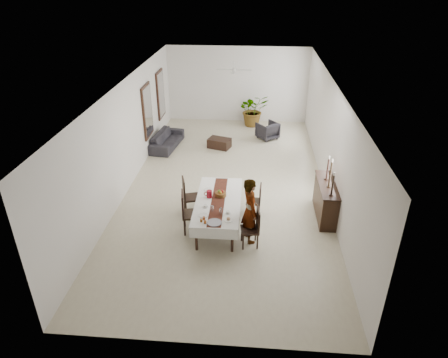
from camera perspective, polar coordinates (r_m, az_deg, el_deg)
floor at (r=12.52m, az=0.42°, el=-0.85°), size 6.00×12.00×0.00m
ceiling at (r=11.33m, az=0.48°, el=13.46°), size 6.00×12.00×0.02m
wall_back at (r=17.53m, az=1.93°, el=13.31°), size 6.00×0.02×3.20m
wall_front at (r=6.69m, az=-3.46°, el=-13.70°), size 6.00×0.02×3.20m
wall_left at (r=12.40m, az=-13.60°, el=6.20°), size 0.02×12.00×3.20m
wall_right at (r=12.01m, az=14.93°, el=5.31°), size 0.02×12.00×3.20m
dining_table_top at (r=10.29m, az=-0.84°, el=-3.25°), size 0.99×2.34×0.05m
table_leg_fl at (r=9.62m, az=-3.97°, el=-8.44°), size 0.07×0.07×0.68m
table_leg_fr at (r=9.55m, az=1.18°, el=-8.68°), size 0.07×0.07×0.68m
table_leg_bl at (r=11.47m, az=-2.49°, el=-1.86°), size 0.07×0.07×0.68m
table_leg_br at (r=11.41m, az=1.79°, el=-2.01°), size 0.07×0.07×0.68m
tablecloth_top at (r=10.28m, az=-0.85°, el=-3.12°), size 1.17×2.52×0.01m
tablecloth_drape_left at (r=10.41m, az=-3.97°, el=-3.65°), size 0.03×2.51×0.29m
tablecloth_drape_right at (r=10.32m, az=2.32°, el=-3.90°), size 0.03×2.51×0.29m
tablecloth_drape_near at (r=9.32m, az=-1.51°, el=-7.83°), size 1.15×0.02×0.29m
tablecloth_drape_far at (r=11.43m, az=-0.30°, el=-0.48°), size 1.15×0.02×0.29m
table_runner at (r=10.27m, az=-0.85°, el=-3.08°), size 0.36×2.44×0.00m
red_pitcher at (r=10.37m, az=-2.12°, el=-2.16°), size 0.15×0.15×0.19m
pitcher_handle at (r=10.38m, az=-2.57°, el=-2.14°), size 0.12×0.02×0.12m
wine_glass_near at (r=9.69m, az=-0.48°, el=-4.62°), size 0.07×0.07×0.17m
wine_glass_mid at (r=9.79m, az=-1.69°, el=-4.27°), size 0.07×0.07×0.17m
teacup_right at (r=9.75m, az=0.57°, el=-4.78°), size 0.09×0.09×0.06m
saucer_right at (r=9.76m, az=0.57°, el=-4.89°), size 0.15×0.15×0.01m
teacup_left at (r=10.00m, az=-2.69°, el=-3.88°), size 0.09×0.09×0.06m
saucer_left at (r=10.01m, az=-2.68°, el=-4.00°), size 0.15×0.15×0.01m
plate_near_right at (r=9.51m, az=0.63°, el=-5.84°), size 0.23×0.23×0.01m
bread_near_right at (r=9.50m, az=0.63°, el=-5.71°), size 0.09×0.09×0.09m
plate_near_left at (r=9.68m, az=-2.95°, el=-5.21°), size 0.23×0.23×0.01m
plate_far_left at (r=10.76m, az=-2.25°, el=-1.52°), size 0.23×0.23×0.01m
serving_tray at (r=9.41m, az=-1.39°, el=-6.24°), size 0.35×0.35×0.02m
jam_jar_a at (r=9.39m, az=-2.71°, el=-6.15°), size 0.06×0.06×0.07m
jam_jar_b at (r=9.45m, az=-3.26°, el=-5.93°), size 0.06×0.06×0.07m
jam_jar_c at (r=9.53m, az=-2.90°, el=-5.61°), size 0.06×0.06×0.07m
fruit_basket at (r=10.45m, az=-0.47°, el=-2.18°), size 0.29×0.29×0.10m
fruit_red at (r=10.43m, az=-0.30°, el=-1.79°), size 0.09×0.09×0.09m
fruit_green at (r=10.45m, az=-0.67°, el=-1.75°), size 0.08×0.08×0.08m
fruit_yellow at (r=10.38m, az=-0.49°, el=-1.97°), size 0.08×0.08×0.08m
chair_right_near_seat at (r=9.72m, az=3.70°, el=-7.27°), size 0.48×0.48×0.05m
chair_right_near_leg_fl at (r=9.74m, az=4.80°, el=-8.94°), size 0.05×0.05×0.42m
chair_right_near_leg_fr at (r=10.02m, az=4.53°, el=-7.75°), size 0.05×0.05×0.42m
chair_right_near_leg_bl at (r=9.70m, az=2.75°, el=-9.03°), size 0.05×0.05×0.42m
chair_right_near_leg_br at (r=9.98m, az=2.54°, el=-7.83°), size 0.05×0.05×0.42m
chair_right_near_back at (r=9.58m, az=4.90°, el=-5.81°), size 0.10×0.42×0.54m
chair_right_far_seat at (r=10.91m, az=4.23°, el=-3.22°), size 0.41×0.41×0.04m
chair_right_far_leg_fl at (r=10.88m, az=4.96°, el=-4.67°), size 0.04×0.04×0.38m
chair_right_far_leg_fr at (r=11.15m, az=5.07°, el=-3.80°), size 0.04×0.04×0.38m
chair_right_far_leg_bl at (r=10.89m, az=3.29°, el=-4.55°), size 0.04×0.04×0.38m
chair_right_far_leg_br at (r=11.16m, az=3.44°, el=-3.68°), size 0.04×0.04×0.38m
chair_right_far_back at (r=10.77m, az=5.21°, el=-2.08°), size 0.06×0.39×0.49m
chair_left_near_seat at (r=10.20m, az=-4.61°, el=-5.04°), size 0.55×0.55×0.05m
chair_left_near_leg_fl at (r=10.51m, az=-5.65°, el=-5.71°), size 0.06×0.06×0.47m
chair_left_near_leg_fr at (r=10.18m, az=-5.64°, el=-6.94°), size 0.06×0.06×0.47m
chair_left_near_leg_bl at (r=10.51m, az=-3.50°, el=-5.63°), size 0.06×0.06×0.47m
chair_left_near_leg_br at (r=10.18m, az=-3.43°, el=-6.84°), size 0.06×0.06×0.47m
chair_left_near_back at (r=10.03m, az=-5.93°, el=-3.53°), size 0.12×0.48×0.61m
chair_left_far_seat at (r=10.97m, az=-4.65°, el=-2.64°), size 0.55×0.55×0.05m
chair_left_far_leg_fl at (r=11.24m, az=-5.65°, el=-3.35°), size 0.06×0.06×0.44m
chair_left_far_leg_fr at (r=10.93m, az=-5.43°, el=-4.33°), size 0.06×0.06×0.44m
chair_left_far_leg_bl at (r=11.27m, az=-3.79°, el=-3.17°), size 0.06×0.06×0.44m
chair_left_far_leg_br at (r=10.96m, az=-3.53°, el=-4.14°), size 0.06×0.06×0.44m
chair_left_far_back at (r=10.80m, az=-5.78°, el=-1.35°), size 0.16×0.44×0.57m
woman at (r=9.68m, az=3.76°, el=-4.51°), size 0.58×0.72×1.71m
sideboard_body at (r=11.12m, az=14.29°, el=-3.02°), size 0.42×1.59×0.95m
sideboard_top at (r=10.88m, az=14.59°, el=-0.80°), size 0.47×1.65×0.03m
candlestick_near_base at (r=10.36m, az=15.07°, el=-2.19°), size 0.11×0.11×0.03m
candlestick_near_shaft at (r=10.23m, az=15.26°, el=-0.83°), size 0.05×0.05×0.53m
candlestick_near_candle at (r=10.09m, az=15.48°, el=0.70°), size 0.04×0.04×0.08m
candlestick_mid_base at (r=10.73m, az=14.73°, el=-1.06°), size 0.11×0.11×0.03m
candlestick_mid_shaft at (r=10.56m, az=14.96°, el=0.65°), size 0.05×0.05×0.69m
candlestick_mid_candle at (r=10.39m, az=15.22°, el=2.54°), size 0.04×0.04×0.08m
candlestick_far_base at (r=11.09m, az=14.41°, el=0.00°), size 0.11×0.11×0.03m
candlestick_far_shaft at (r=10.96m, az=14.60°, el=1.42°), size 0.05×0.05×0.58m
candlestick_far_candle at (r=10.82m, az=14.81°, el=3.00°), size 0.04×0.04×0.08m
sofa at (r=15.28m, az=-8.15°, el=5.58°), size 1.02×2.04×0.57m
armchair at (r=15.97m, az=6.22°, el=6.90°), size 1.01×1.02×0.67m
coffee_table at (r=15.10m, az=-0.67°, el=5.15°), size 0.93×0.76×0.36m
potted_plant at (r=17.24m, az=4.19°, el=9.82°), size 1.52×1.42×1.37m
mirror_frame_near at (r=14.37m, az=-10.91°, el=9.49°), size 0.06×1.05×1.85m
mirror_glass_near at (r=14.36m, az=-10.77°, el=9.49°), size 0.01×0.90×1.70m
mirror_frame_far at (r=16.31m, az=-9.05°, el=11.86°), size 0.06×1.05×1.85m
mirror_glass_far at (r=16.30m, az=-8.93°, el=11.86°), size 0.01×0.90×1.70m
fan_rod at (r=14.27m, az=1.39°, el=16.09°), size 0.04×0.04×0.20m
fan_hub at (r=14.31m, az=1.38°, el=15.31°), size 0.16×0.16×0.08m
fan_blade_n at (r=14.65m, az=1.47°, el=15.61°), size 0.10×0.55×0.01m
fan_blade_s at (r=13.97m, az=1.30°, el=15.00°), size 0.10×0.55×0.01m
fan_blade_e at (r=14.29m, az=2.84°, el=15.27°), size 0.55×0.10×0.01m
fan_blade_w at (r=14.33m, az=-0.06°, el=15.34°), size 0.55×0.10×0.01m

